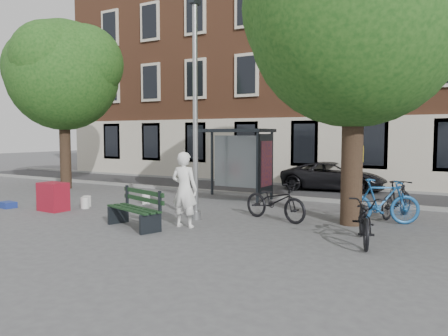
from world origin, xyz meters
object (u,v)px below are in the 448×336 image
bike_b (381,202)px  bike_c (365,219)px  bike_a (275,201)px  red_stand (53,197)px  bus_shelter (244,148)px  bike_d (397,199)px  lamppost (195,121)px  notice_sign (357,164)px  car_dark (333,176)px  bench (136,211)px  painter (184,190)px

bike_b → bike_c: bike_b is taller
bike_a → red_stand: bearing=123.6°
bus_shelter → bike_d: size_ratio=1.55×
bike_b → lamppost: bearing=86.1°
bike_c → notice_sign: 3.51m
bike_c → car_dark: car_dark is taller
bike_c → red_stand: bike_c is taller
lamppost → bus_shelter: size_ratio=2.14×
lamppost → bike_a: bearing=27.3°
bus_shelter → bike_c: bus_shelter is taller
car_dark → notice_sign: size_ratio=2.11×
lamppost → car_dark: bearing=79.8°
bench → bike_b: bike_b is taller
bike_b → bench: bearing=97.4°
lamppost → bus_shelter: lamppost is taller
painter → bike_b: painter is taller
bus_shelter → painter: size_ratio=1.44×
painter → bench: (-1.05, -0.70, -0.54)m
bike_a → car_dark: (-0.48, 7.37, 0.06)m
car_dark → bus_shelter: bearing=146.9°
bike_c → red_stand: size_ratio=2.34×
bike_d → bike_a: bearing=52.8°
bench → bike_d: bike_d is taller
painter → bike_b: size_ratio=0.96×
bike_a → notice_sign: size_ratio=1.01×
painter → bike_c: size_ratio=0.94×
bus_shelter → bike_c: (5.38, -4.51, -1.36)m
bench → car_dark: car_dark is taller
bus_shelter → bike_a: 4.26m
painter → bike_a: 2.67m
bike_a → car_dark: 7.39m
bench → notice_sign: size_ratio=0.94×
lamppost → bike_b: 5.53m
bike_c → painter: bearing=171.0°
bike_c → car_dark: (-3.26, 8.80, 0.06)m
lamppost → car_dark: size_ratio=1.39×
painter → bus_shelter: bearing=-86.0°
red_stand → bike_d: bearing=24.0°
bike_c → notice_sign: (-0.94, 3.23, 1.00)m
bus_shelter → bench: (-0.13, -5.81, -1.47)m
painter → bike_a: painter is taller
bus_shelter → bench: bus_shelter is taller
bike_b → notice_sign: (-0.86, 0.87, 0.93)m
bike_a → bench: bearing=150.9°
painter → bike_b: (4.37, 2.97, -0.37)m
bike_d → lamppost: bearing=49.4°
lamppost → painter: lamppost is taller
bus_shelter → car_dark: 4.97m
lamppost → bike_b: (4.69, 1.97, -2.17)m
lamppost → red_stand: (-4.69, -1.11, -2.33)m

